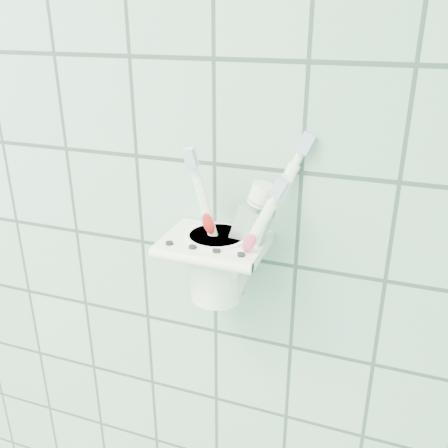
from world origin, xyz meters
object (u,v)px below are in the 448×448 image
at_px(toothbrush_pink, 228,222).
at_px(toothbrush_orange, 221,224).
at_px(toothpaste_tube, 227,229).
at_px(holder_bracket, 215,245).
at_px(toothbrush_blue, 227,212).
at_px(cup, 217,263).

distance_m(toothbrush_pink, toothbrush_orange, 0.01).
bearing_deg(toothpaste_tube, holder_bracket, -163.33).
bearing_deg(toothpaste_tube, toothbrush_pink, 107.78).
distance_m(holder_bracket, toothbrush_pink, 0.03).
bearing_deg(holder_bracket, toothpaste_tube, 5.50).
bearing_deg(toothbrush_blue, cup, 157.27).
distance_m(cup, toothpaste_tube, 0.05).
relative_size(holder_bracket, toothbrush_pink, 0.65).
distance_m(cup, toothbrush_blue, 0.07).
xyz_separation_m(holder_bracket, toothbrush_pink, (0.01, 0.01, 0.03)).
relative_size(holder_bracket, toothpaste_tube, 0.75).
bearing_deg(toothpaste_tube, cup, -178.29).
xyz_separation_m(holder_bracket, cup, (0.00, 0.00, -0.03)).
distance_m(holder_bracket, toothbrush_orange, 0.03).
bearing_deg(cup, toothbrush_orange, -50.48).
distance_m(holder_bracket, toothbrush_blue, 0.05).
bearing_deg(toothbrush_pink, toothpaste_tube, -91.58).
distance_m(toothbrush_orange, toothpaste_tube, 0.01).
height_order(cup, toothpaste_tube, toothpaste_tube).
relative_size(cup, toothbrush_blue, 0.40).
bearing_deg(toothpaste_tube, toothbrush_blue, -59.21).
xyz_separation_m(toothbrush_blue, toothpaste_tube, (-0.00, 0.00, -0.02)).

